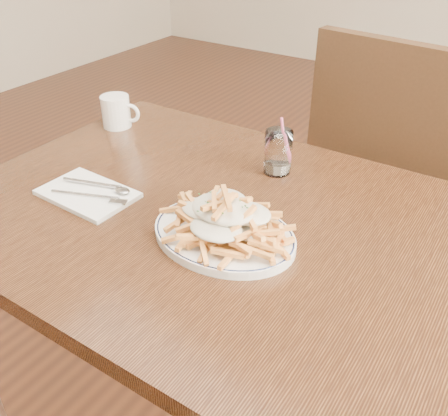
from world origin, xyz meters
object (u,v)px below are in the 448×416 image
Objects in this scene: loaded_fries at (224,214)px; coffee_mug at (117,111)px; table at (234,250)px; fries_plate at (224,235)px; chair_far at (392,178)px; water_glass at (278,154)px.

loaded_fries and coffee_mug have the same top height.
table is 3.75× the size of fries_plate.
loaded_fries reaches higher than fries_plate.
chair_far reaches higher than water_glass.
chair_far reaches higher than loaded_fries.
water_glass is at bearing 1.19° from coffee_mug.
coffee_mug is at bearing 152.49° from loaded_fries.
chair_far is 7.15× the size of water_glass.
table is at bearing -101.34° from chair_far.
chair_far reaches higher than fries_plate.
water_glass is (-0.04, 0.29, 0.04)m from fries_plate.
loaded_fries is at bearing -27.51° from coffee_mug.
loaded_fries is at bearing -74.05° from table.
loaded_fries is at bearing -98.90° from chair_far.
chair_far is 3.12× the size of fries_plate.
table is 11.01× the size of coffee_mug.
coffee_mug is (-0.54, 0.28, -0.01)m from loaded_fries.
chair_far is 0.54m from water_glass.
water_glass reaches higher than fries_plate.
water_glass is (-0.04, 0.29, -0.01)m from loaded_fries.
chair_far is 0.79m from fries_plate.
water_glass is 0.50m from coffee_mug.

